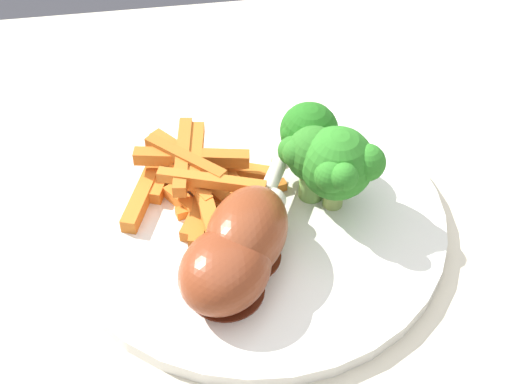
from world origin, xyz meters
name	(u,v)px	position (x,y,z in m)	size (l,w,h in m)	color
dining_table	(350,318)	(0.00, 0.00, 0.63)	(1.21, 0.73, 0.74)	beige
dinner_plate	(256,216)	(-0.08, 0.03, 0.75)	(0.29, 0.29, 0.01)	white
broccoli_floret_front	(339,166)	(-0.02, 0.02, 0.80)	(0.06, 0.06, 0.07)	#90AA53
broccoli_floret_middle	(310,134)	(-0.03, 0.07, 0.79)	(0.05, 0.05, 0.06)	#87A648
broccoli_floret_back	(311,155)	(-0.04, 0.04, 0.80)	(0.05, 0.04, 0.06)	#74A84D
carrot_fries_pile	(197,178)	(-0.12, 0.06, 0.77)	(0.13, 0.13, 0.03)	orange
chicken_drumstick_near	(228,266)	(-0.11, -0.04, 0.78)	(0.10, 0.12, 0.05)	#5B2111
chicken_drumstick_far	(249,229)	(-0.09, -0.01, 0.78)	(0.09, 0.13, 0.05)	#5A2211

